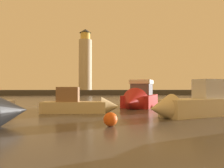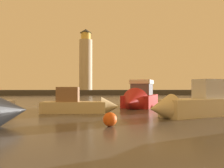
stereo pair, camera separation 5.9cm
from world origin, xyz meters
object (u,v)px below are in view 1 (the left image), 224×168
at_px(motorboat_0, 139,98).
at_px(mooring_buoy, 110,119).
at_px(lighthouse, 85,61).
at_px(motorboat_5, 193,105).
at_px(motorboat_1, 83,105).

xyz_separation_m(motorboat_0, mooring_buoy, (-4.09, -11.13, -0.54)).
height_order(lighthouse, motorboat_5, lighthouse).
relative_size(motorboat_1, motorboat_5, 0.83).
bearing_deg(motorboat_0, lighthouse, 98.90).
height_order(motorboat_1, mooring_buoy, motorboat_1).
bearing_deg(mooring_buoy, motorboat_1, 104.44).
distance_m(motorboat_1, motorboat_5, 8.39).
relative_size(lighthouse, motorboat_5, 2.36).
height_order(motorboat_1, motorboat_5, motorboat_5).
xyz_separation_m(motorboat_0, motorboat_5, (2.07, -7.85, -0.08)).
distance_m(lighthouse, mooring_buoy, 53.11).
relative_size(lighthouse, motorboat_1, 2.85).
height_order(motorboat_0, motorboat_1, motorboat_0).
bearing_deg(lighthouse, motorboat_5, -80.15).
bearing_deg(motorboat_0, motorboat_1, -140.26).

